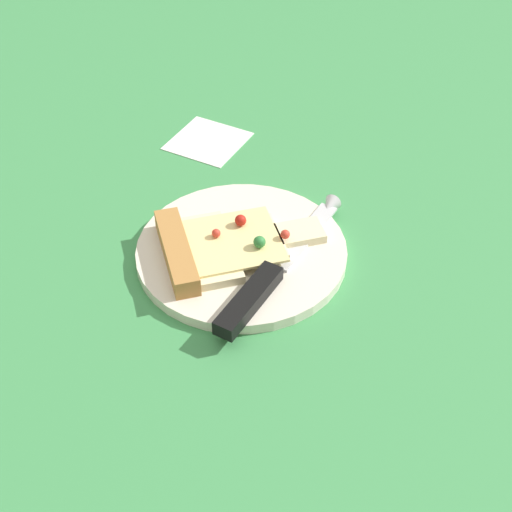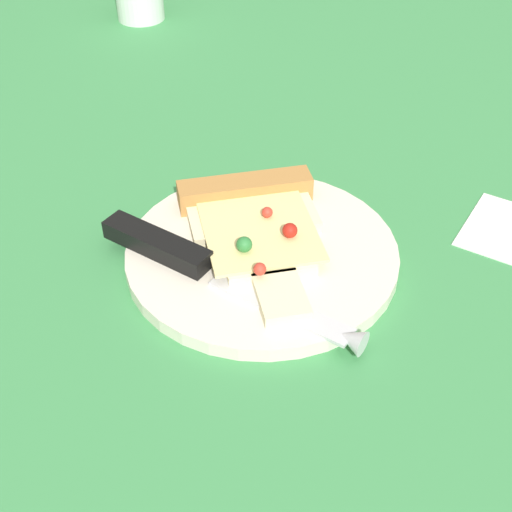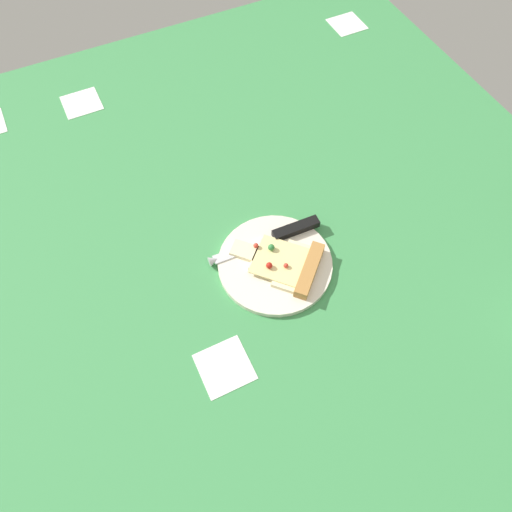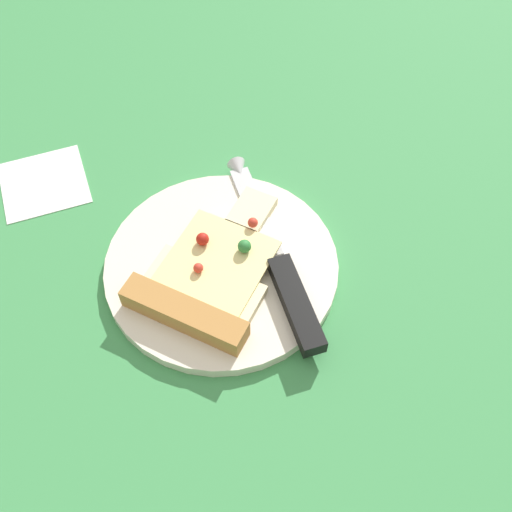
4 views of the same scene
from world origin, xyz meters
The scene contains 4 objects.
ground_plane centered at (0.04, 0.01, -1.50)cm, with size 159.75×159.75×3.00cm.
plate centered at (-3.21, -8.05, 0.62)cm, with size 22.76×22.76×1.24cm, color silver.
pizza_slice centered at (-5.06, -9.82, 2.03)cm, with size 17.96×17.66×2.60cm.
knife centered at (1.81, -10.68, 1.84)cm, with size 3.04×24.06×2.45cm.
Camera 4 is at (-11.35, -40.07, 49.74)cm, focal length 42.39 mm.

